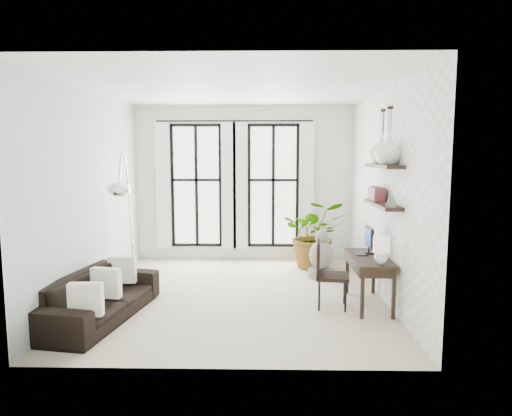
{
  "coord_description": "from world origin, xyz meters",
  "views": [
    {
      "loc": [
        0.43,
        -6.99,
        2.23
      ],
      "look_at": [
        0.29,
        0.3,
        1.35
      ],
      "focal_mm": 32.0,
      "sensor_mm": 36.0,
      "label": 1
    }
  ],
  "objects_px": {
    "arc_lamp": "(125,183)",
    "buddha": "(321,257)",
    "desk": "(370,260)",
    "desk_chair": "(326,270)",
    "plant": "(315,234)",
    "sofa": "(99,296)"
  },
  "relations": [
    {
      "from": "arc_lamp",
      "to": "buddha",
      "type": "distance_m",
      "value": 3.65
    },
    {
      "from": "desk",
      "to": "arc_lamp",
      "type": "relative_size",
      "value": 0.54
    },
    {
      "from": "sofa",
      "to": "arc_lamp",
      "type": "bearing_deg",
      "value": 3.44
    },
    {
      "from": "desk_chair",
      "to": "buddha",
      "type": "distance_m",
      "value": 1.63
    },
    {
      "from": "sofa",
      "to": "desk_chair",
      "type": "bearing_deg",
      "value": -70.74
    },
    {
      "from": "plant",
      "to": "arc_lamp",
      "type": "height_order",
      "value": "arc_lamp"
    },
    {
      "from": "plant",
      "to": "desk_chair",
      "type": "xyz_separation_m",
      "value": [
        -0.08,
        -2.33,
        -0.11
      ]
    },
    {
      "from": "arc_lamp",
      "to": "buddha",
      "type": "xyz_separation_m",
      "value": [
        3.15,
        1.2,
        -1.41
      ]
    },
    {
      "from": "buddha",
      "to": "plant",
      "type": "bearing_deg",
      "value": 93.57
    },
    {
      "from": "sofa",
      "to": "arc_lamp",
      "type": "height_order",
      "value": "arc_lamp"
    },
    {
      "from": "sofa",
      "to": "desk_chair",
      "type": "relative_size",
      "value": 2.2
    },
    {
      "from": "desk",
      "to": "buddha",
      "type": "xyz_separation_m",
      "value": [
        -0.5,
        1.59,
        -0.33
      ]
    },
    {
      "from": "sofa",
      "to": "desk_chair",
      "type": "xyz_separation_m",
      "value": [
        3.12,
        0.54,
        0.24
      ]
    },
    {
      "from": "desk",
      "to": "buddha",
      "type": "height_order",
      "value": "desk"
    },
    {
      "from": "desk",
      "to": "arc_lamp",
      "type": "xyz_separation_m",
      "value": [
        -3.65,
        0.4,
        1.08
      ]
    },
    {
      "from": "sofa",
      "to": "plant",
      "type": "distance_m",
      "value": 4.31
    },
    {
      "from": "desk",
      "to": "desk_chair",
      "type": "relative_size",
      "value": 1.27
    },
    {
      "from": "plant",
      "to": "buddha",
      "type": "bearing_deg",
      "value": -86.43
    },
    {
      "from": "desk_chair",
      "to": "arc_lamp",
      "type": "distance_m",
      "value": 3.28
    },
    {
      "from": "desk",
      "to": "sofa",
      "type": "bearing_deg",
      "value": -171.45
    },
    {
      "from": "desk_chair",
      "to": "arc_lamp",
      "type": "xyz_separation_m",
      "value": [
        -3.02,
        0.42,
        1.22
      ]
    },
    {
      "from": "sofa",
      "to": "plant",
      "type": "bearing_deg",
      "value": -38.69
    }
  ]
}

